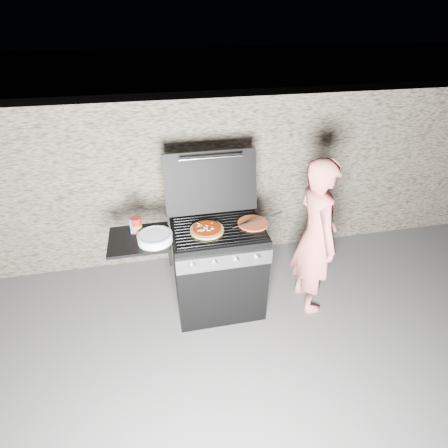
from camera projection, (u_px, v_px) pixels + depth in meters
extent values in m
plane|color=#545454|center=(219.00, 305.00, 3.49)|extent=(50.00, 50.00, 0.00)
cube|color=gray|center=(201.00, 179.00, 3.88)|extent=(8.00, 0.35, 1.80)
cylinder|color=#C66A34|center=(253.00, 223.00, 3.06)|extent=(0.32, 0.32, 0.01)
cylinder|color=maroon|center=(136.00, 225.00, 2.94)|extent=(0.11, 0.11, 0.14)
cube|color=#1F4AA2|center=(134.00, 226.00, 2.92)|extent=(0.07, 0.04, 0.14)
cylinder|color=white|center=(155.00, 238.00, 2.84)|extent=(0.35, 0.35, 0.07)
imported|color=#E4716B|center=(315.00, 238.00, 3.14)|extent=(0.38, 0.57, 1.53)
cylinder|color=black|center=(258.00, 220.00, 3.04)|extent=(0.46, 0.06, 0.09)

